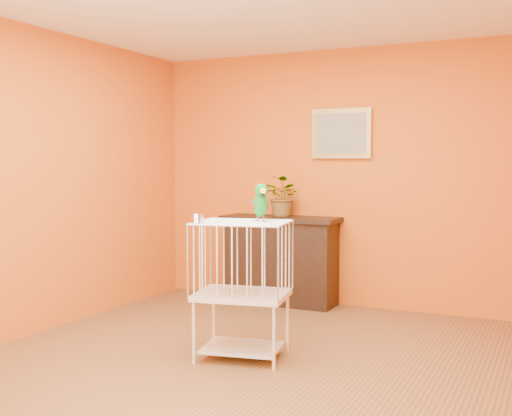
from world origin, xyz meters
The scene contains 8 objects.
ground centered at (0.00, 0.00, 0.00)m, with size 4.50×4.50×0.00m, color brown.
room_shell centered at (0.00, 0.00, 1.58)m, with size 4.50×4.50×4.50m.
console_cabinet centered at (-0.58, 2.04, 0.45)m, with size 1.22×0.44×0.90m.
potted_plant centered at (-0.55, 2.00, 1.07)m, with size 0.38×0.42×0.33m, color #26722D.
framed_picture centered at (0.00, 2.22, 1.75)m, with size 0.62×0.04×0.50m.
birdcage centered at (-0.09, 0.19, 0.53)m, with size 0.74×0.62×1.02m.
feed_cup centered at (-0.33, -0.05, 1.06)m, with size 0.09×0.09×0.07m, color silver.
parrot centered at (0.02, 0.27, 1.16)m, with size 0.20×0.24×0.28m.
Camera 1 is at (2.02, -3.99, 1.45)m, focal length 45.00 mm.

